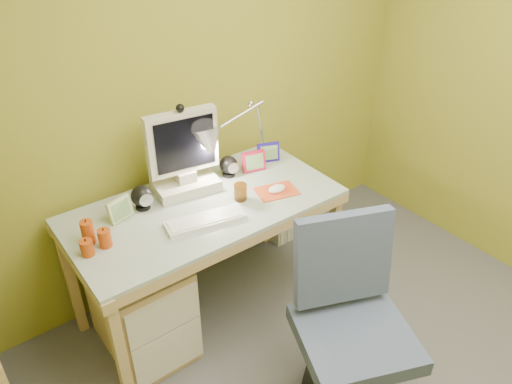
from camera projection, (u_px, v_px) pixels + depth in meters
wall_back at (191, 93)px, 2.77m from camera, size 3.20×0.01×2.40m
slope_ceiling at (145, 142)px, 0.84m from camera, size 1.10×3.20×1.10m
desk at (208, 260)px, 2.83m from camera, size 1.44×0.73×0.77m
monitor at (182, 145)px, 2.59m from camera, size 0.43×0.29×0.55m
speaker_left at (142, 197)px, 2.55m from camera, size 0.13×0.13×0.13m
speaker_right at (228, 166)px, 2.83m from camera, size 0.12×0.12×0.12m
keyboard at (205, 220)px, 2.48m from camera, size 0.42×0.21×0.02m
mousepad at (277, 191)px, 2.72m from camera, size 0.25×0.21×0.01m
mouse at (277, 189)px, 2.71m from camera, size 0.11×0.08×0.04m
amber_tumbler at (240, 192)px, 2.63m from camera, size 0.08×0.08×0.09m
candle_cluster at (91, 236)px, 2.29m from camera, size 0.16×0.14×0.12m
photo_frame_red at (254, 161)px, 2.88m from camera, size 0.14×0.05×0.12m
photo_frame_blue at (268, 152)px, 2.98m from camera, size 0.13×0.07×0.12m
photo_frame_green at (120, 209)px, 2.48m from camera, size 0.13×0.05×0.12m
desk_lamp at (251, 118)px, 2.81m from camera, size 0.61×0.38×0.60m
task_chair at (355, 335)px, 2.21m from camera, size 0.73×0.73×1.01m
radiator at (292, 211)px, 3.57m from camera, size 0.38×0.15×0.38m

